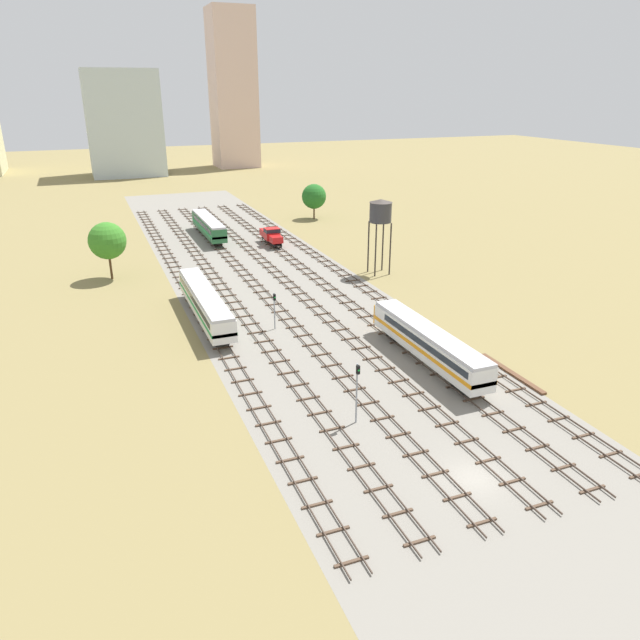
% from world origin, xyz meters
% --- Properties ---
extents(ground_plane, '(480.00, 480.00, 0.00)m').
position_xyz_m(ground_plane, '(0.00, 56.00, 0.00)').
color(ground_plane, olive).
extents(ballast_bed, '(28.79, 176.00, 0.01)m').
position_xyz_m(ballast_bed, '(0.00, 56.00, 0.00)').
color(ballast_bed, gray).
rests_on(ballast_bed, ground).
extents(track_far_left, '(2.40, 126.00, 0.29)m').
position_xyz_m(track_far_left, '(-12.39, 57.00, 0.14)').
color(track_far_left, '#47382D').
rests_on(track_far_left, ground).
extents(track_left, '(2.40, 126.00, 0.29)m').
position_xyz_m(track_left, '(-7.44, 57.00, 0.14)').
color(track_left, '#47382D').
rests_on(track_left, ground).
extents(track_centre_left, '(2.40, 126.00, 0.29)m').
position_xyz_m(track_centre_left, '(-2.48, 57.00, 0.14)').
color(track_centre_left, '#47382D').
rests_on(track_centre_left, ground).
extents(track_centre, '(2.40, 126.00, 0.29)m').
position_xyz_m(track_centre, '(2.48, 57.00, 0.14)').
color(track_centre, '#47382D').
rests_on(track_centre, ground).
extents(track_centre_right, '(2.40, 126.00, 0.29)m').
position_xyz_m(track_centre_right, '(7.44, 57.00, 0.14)').
color(track_centre_right, '#47382D').
rests_on(track_centre_right, ground).
extents(track_right, '(2.40, 126.00, 0.29)m').
position_xyz_m(track_right, '(12.39, 57.00, 0.14)').
color(track_right, '#47382D').
rests_on(track_right, ground).
extents(diesel_railcar_centre_right_nearest, '(2.96, 20.50, 3.80)m').
position_xyz_m(diesel_railcar_centre_right_nearest, '(7.44, 19.17, 2.60)').
color(diesel_railcar_centre_right_nearest, white).
rests_on(diesel_railcar_centre_right_nearest, ground).
extents(passenger_coach_far_left_near, '(2.96, 22.00, 3.80)m').
position_xyz_m(passenger_coach_far_left_near, '(-12.39, 40.93, 2.61)').
color(passenger_coach_far_left_near, white).
rests_on(passenger_coach_far_left_near, ground).
extents(shunter_loco_centre_right_mid, '(2.74, 8.46, 3.10)m').
position_xyz_m(shunter_loco_centre_right_mid, '(7.44, 76.09, 2.01)').
color(shunter_loco_centre_right_mid, red).
rests_on(shunter_loco_centre_right_mid, ground).
extents(diesel_railcar_centre_left_midfar, '(2.96, 20.50, 3.80)m').
position_xyz_m(diesel_railcar_centre_left_midfar, '(-2.48, 86.41, 2.60)').
color(diesel_railcar_centre_left_midfar, '#286638').
rests_on(diesel_railcar_centre_left_midfar, ground).
extents(water_tower, '(3.64, 3.64, 12.01)m').
position_xyz_m(water_tower, '(18.04, 51.80, 9.98)').
color(water_tower, '#2D2826').
rests_on(water_tower, ground).
extents(signal_post_nearest, '(0.28, 0.47, 5.84)m').
position_xyz_m(signal_post_nearest, '(-4.96, 10.83, 3.68)').
color(signal_post_nearest, gray).
rests_on(signal_post_nearest, ground).
extents(signal_post_near, '(0.28, 0.47, 4.75)m').
position_xyz_m(signal_post_near, '(-4.96, 34.90, 3.05)').
color(signal_post_near, gray).
rests_on(signal_post_near, ground).
extents(lineside_tree_0, '(5.58, 5.58, 7.89)m').
position_xyz_m(lineside_tree_0, '(23.99, 96.32, 5.10)').
color(lineside_tree_0, '#4C331E').
rests_on(lineside_tree_0, ground).
extents(lineside_tree_1, '(5.73, 5.73, 9.03)m').
position_xyz_m(lineside_tree_1, '(-22.54, 64.54, 6.15)').
color(lineside_tree_1, '#4C331E').
rests_on(lineside_tree_1, ground).
extents(skyline_tower_1, '(23.81, 20.18, 34.21)m').
position_xyz_m(skyline_tower_1, '(-8.91, 189.87, 17.11)').
color(skyline_tower_1, silver).
rests_on(skyline_tower_1, ground).
extents(skyline_tower_2, '(15.34, 15.04, 55.31)m').
position_xyz_m(skyline_tower_2, '(31.83, 199.46, 27.65)').
color(skyline_tower_2, beige).
rests_on(skyline_tower_2, ground).
extents(spare_rail_bundle, '(0.60, 10.00, 0.24)m').
position_xyz_m(spare_rail_bundle, '(14.43, 13.68, 0.12)').
color(spare_rail_bundle, brown).
rests_on(spare_rail_bundle, ground).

